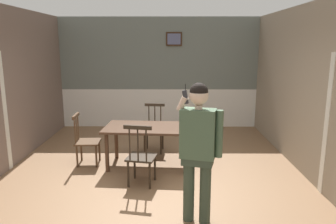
# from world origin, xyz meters

# --- Properties ---
(ground_plane) EXTENTS (8.23, 8.23, 0.00)m
(ground_plane) POSITION_xyz_m (0.00, 0.00, 0.00)
(ground_plane) COLOR #846042
(room_back_partition) EXTENTS (5.30, 0.17, 2.89)m
(room_back_partition) POSITION_xyz_m (0.00, 3.74, 1.39)
(room_back_partition) COLOR slate
(room_back_partition) RESTS_ON ground_plane
(room_right_partition) EXTENTS (0.13, 7.48, 2.89)m
(room_right_partition) POSITION_xyz_m (2.65, -0.00, 1.44)
(room_right_partition) COLOR gray
(room_right_partition) RESTS_ON ground_plane
(dining_table) EXTENTS (1.63, 1.01, 0.74)m
(dining_table) POSITION_xyz_m (-0.10, 0.81, 0.65)
(dining_table) COLOR #4C3323
(dining_table) RESTS_ON ground_plane
(chair_near_window) EXTENTS (0.51, 0.51, 1.02)m
(chair_near_window) POSITION_xyz_m (-0.16, -0.03, 0.48)
(chair_near_window) COLOR #2D2319
(chair_near_window) RESTS_ON ground_plane
(chair_by_doorway) EXTENTS (0.46, 0.46, 0.99)m
(chair_by_doorway) POSITION_xyz_m (-0.04, 1.64, 0.48)
(chair_by_doorway) COLOR #2D2319
(chair_by_doorway) RESTS_ON ground_plane
(chair_at_table_head) EXTENTS (0.45, 0.45, 0.95)m
(chair_at_table_head) POSITION_xyz_m (-1.27, 0.88, 0.46)
(chair_at_table_head) COLOR #513823
(chair_at_table_head) RESTS_ON ground_plane
(person_figure) EXTENTS (0.57, 0.33, 1.77)m
(person_figure) POSITION_xyz_m (0.64, -1.11, 1.04)
(person_figure) COLOR #3A493A
(person_figure) RESTS_ON ground_plane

